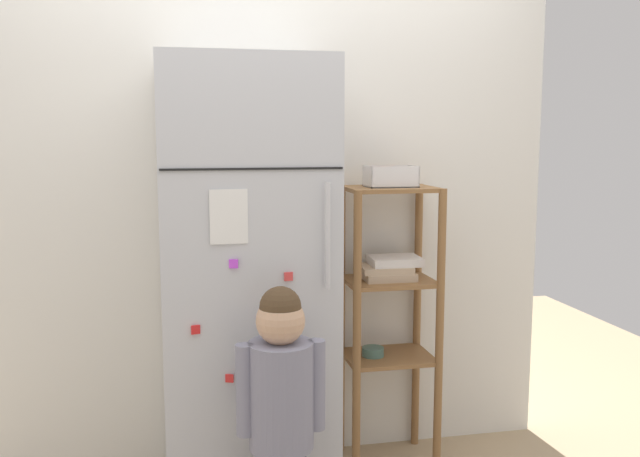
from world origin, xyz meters
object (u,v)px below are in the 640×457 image
at_px(child_standing, 281,394).
at_px(fruit_bin, 391,178).
at_px(refrigerator, 247,282).
at_px(pantry_shelf_unit, 389,296).

relative_size(child_standing, fruit_bin, 4.53).
relative_size(refrigerator, child_standing, 1.83).
distance_m(pantry_shelf_unit, fruit_bin, 0.53).
bearing_deg(pantry_shelf_unit, child_standing, -134.02).
bearing_deg(refrigerator, fruit_bin, 9.86).
xyz_separation_m(refrigerator, pantry_shelf_unit, (0.65, 0.13, -0.12)).
height_order(refrigerator, child_standing, refrigerator).
bearing_deg(child_standing, refrigerator, 98.04).
bearing_deg(pantry_shelf_unit, refrigerator, -168.81).
xyz_separation_m(refrigerator, child_standing, (0.07, -0.47, -0.30)).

